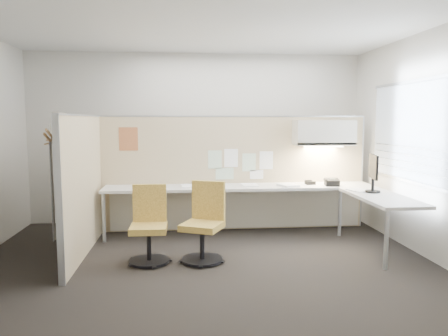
{
  "coord_description": "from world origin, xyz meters",
  "views": [
    {
      "loc": [
        -0.26,
        -5.08,
        1.7
      ],
      "look_at": [
        0.32,
        0.8,
        1.05
      ],
      "focal_mm": 35.0,
      "sensor_mm": 36.0,
      "label": 1
    }
  ],
  "objects": [
    {
      "name": "floor",
      "position": [
        0.0,
        0.0,
        -0.01
      ],
      "size": [
        5.5,
        4.5,
        0.01
      ],
      "primitive_type": "cube",
      "color": "black",
      "rests_on": "ground"
    },
    {
      "name": "ceiling",
      "position": [
        0.0,
        0.0,
        2.8
      ],
      "size": [
        5.5,
        4.5,
        0.01
      ],
      "primitive_type": "cube",
      "color": "white",
      "rests_on": "wall_back"
    },
    {
      "name": "wall_back",
      "position": [
        0.0,
        2.25,
        1.4
      ],
      "size": [
        5.5,
        0.02,
        2.8
      ],
      "primitive_type": "cube",
      "color": "beige",
      "rests_on": "ground"
    },
    {
      "name": "wall_front",
      "position": [
        0.0,
        -2.25,
        1.4
      ],
      "size": [
        5.5,
        0.02,
        2.8
      ],
      "primitive_type": "cube",
      "color": "beige",
      "rests_on": "ground"
    },
    {
      "name": "wall_right",
      "position": [
        2.75,
        0.0,
        1.4
      ],
      "size": [
        0.02,
        4.5,
        2.8
      ],
      "primitive_type": "cube",
      "color": "beige",
      "rests_on": "ground"
    },
    {
      "name": "window_pane",
      "position": [
        2.73,
        0.0,
        1.55
      ],
      "size": [
        0.01,
        2.8,
        1.3
      ],
      "primitive_type": "cube",
      "color": "#9BA6B4",
      "rests_on": "wall_right"
    },
    {
      "name": "partition_back",
      "position": [
        0.55,
        1.6,
        0.88
      ],
      "size": [
        4.1,
        0.06,
        1.75
      ],
      "primitive_type": "cube",
      "color": "tan",
      "rests_on": "floor"
    },
    {
      "name": "partition_left",
      "position": [
        -1.5,
        0.5,
        0.88
      ],
      "size": [
        0.06,
        2.2,
        1.75
      ],
      "primitive_type": "cube",
      "color": "tan",
      "rests_on": "floor"
    },
    {
      "name": "desk",
      "position": [
        0.93,
        1.13,
        0.6
      ],
      "size": [
        4.0,
        2.07,
        0.73
      ],
      "color": "beige",
      "rests_on": "floor"
    },
    {
      "name": "overhead_bin",
      "position": [
        1.9,
        1.39,
        1.51
      ],
      "size": [
        0.9,
        0.36,
        0.38
      ],
      "primitive_type": "cube",
      "color": "beige",
      "rests_on": "partition_back"
    },
    {
      "name": "task_light_strip",
      "position": [
        1.9,
        1.39,
        1.3
      ],
      "size": [
        0.6,
        0.06,
        0.02
      ],
      "primitive_type": "cube",
      "color": "#FFEABF",
      "rests_on": "overhead_bin"
    },
    {
      "name": "pinned_papers",
      "position": [
        0.63,
        1.57,
        1.03
      ],
      "size": [
        1.01,
        0.0,
        0.47
      ],
      "color": "#8CBF8C",
      "rests_on": "partition_back"
    },
    {
      "name": "poster",
      "position": [
        -1.05,
        1.57,
        1.42
      ],
      "size": [
        0.28,
        0.0,
        0.35
      ],
      "primitive_type": "cube",
      "color": "orange",
      "rests_on": "partition_back"
    },
    {
      "name": "chair_left",
      "position": [
        -0.66,
        0.1,
        0.43
      ],
      "size": [
        0.48,
        0.48,
        0.91
      ],
      "rotation": [
        0.0,
        0.0,
        -0.01
      ],
      "color": "black",
      "rests_on": "floor"
    },
    {
      "name": "chair_right",
      "position": [
        0.01,
        0.08,
        0.44
      ],
      "size": [
        0.59,
        0.6,
        0.94
      ],
      "rotation": [
        0.0,
        0.0,
        -0.44
      ],
      "color": "black",
      "rests_on": "floor"
    },
    {
      "name": "monitor",
      "position": [
        2.3,
        0.5,
        1.02
      ],
      "size": [
        0.2,
        0.48,
        0.51
      ],
      "rotation": [
        0.0,
        0.0,
        1.34
      ],
      "color": "black",
      "rests_on": "desk"
    },
    {
      "name": "phone",
      "position": [
        1.96,
        1.15,
        0.78
      ],
      "size": [
        0.23,
        0.21,
        0.12
      ],
      "rotation": [
        0.0,
        0.0,
        -0.12
      ],
      "color": "black",
      "rests_on": "desk"
    },
    {
      "name": "stapler",
      "position": [
        1.68,
        1.27,
        0.76
      ],
      "size": [
        0.14,
        0.06,
        0.05
      ],
      "primitive_type": "cube",
      "rotation": [
        0.0,
        0.0,
        0.18
      ],
      "color": "black",
      "rests_on": "desk"
    },
    {
      "name": "tape_dispenser",
      "position": [
        1.67,
        1.36,
        0.76
      ],
      "size": [
        0.11,
        0.08,
        0.06
      ],
      "primitive_type": "cube",
      "rotation": [
        0.0,
        0.0,
        0.19
      ],
      "color": "black",
      "rests_on": "desk"
    },
    {
      "name": "coat_hook",
      "position": [
        -1.58,
        -0.47,
        1.42
      ],
      "size": [
        0.18,
        0.44,
        1.32
      ],
      "color": "silver",
      "rests_on": "partition_left"
    },
    {
      "name": "paper_stack_0",
      "position": [
        -0.75,
        1.22,
        0.75
      ],
      "size": [
        0.25,
        0.32,
        0.03
      ],
      "primitive_type": "cube",
      "rotation": [
        0.0,
        0.0,
        0.08
      ],
      "color": "white",
      "rests_on": "desk"
    },
    {
      "name": "paper_stack_1",
      "position": [
        -0.15,
        1.26,
        0.74
      ],
      "size": [
        0.25,
        0.31,
        0.02
      ],
      "primitive_type": "cube",
      "rotation": [
        0.0,
        0.0,
        0.06
      ],
      "color": "white",
      "rests_on": "desk"
    },
    {
      "name": "paper_stack_2",
      "position": [
        0.2,
        1.22,
        0.75
      ],
      "size": [
        0.27,
        0.33,
        0.05
      ],
      "primitive_type": "cube",
      "rotation": [
        0.0,
        0.0,
        -0.13
      ],
      "color": "white",
      "rests_on": "desk"
    },
    {
      "name": "paper_stack_3",
      "position": [
        0.75,
        1.31,
        0.74
      ],
      "size": [
        0.24,
        0.31,
        0.01
      ],
      "primitive_type": "cube",
      "rotation": [
        0.0,
        0.0,
        0.02
      ],
      "color": "white",
      "rests_on": "desk"
    },
    {
      "name": "paper_stack_4",
      "position": [
        1.3,
        1.17,
        0.74
      ],
      "size": [
        0.31,
        0.35,
        0.03
      ],
      "primitive_type": "cube",
      "rotation": [
        0.0,
        0.0,
        0.3
      ],
      "color": "white",
      "rests_on": "desk"
    },
    {
      "name": "paper_stack_5",
      "position": [
        2.17,
        0.65,
        0.74
      ],
      "size": [
        0.31,
        0.36,
        0.02
      ],
      "primitive_type": "cube",
      "rotation": [
        0.0,
        0.0,
        0.32
      ],
      "color": "white",
      "rests_on": "desk"
    },
    {
      "name": "paper_stack_6",
      "position": [
        -0.71,
        1.1,
        0.75
      ],
      "size": [
        0.23,
        0.3,
        0.03
      ],
      "primitive_type": "cube",
      "rotation": [
        0.0,
        0.0,
        -0.0
      ],
      "color": "white",
      "rests_on": "desk"
    }
  ]
}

